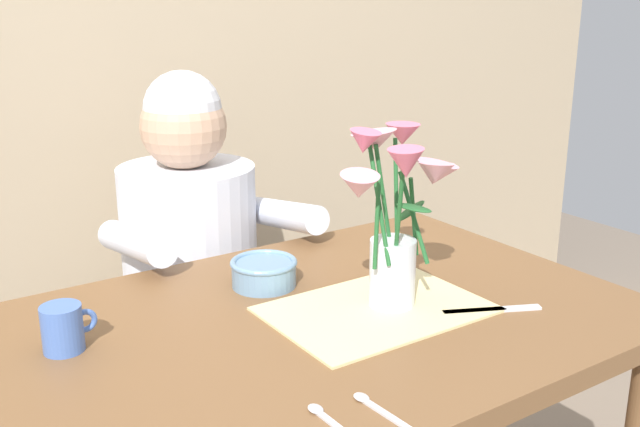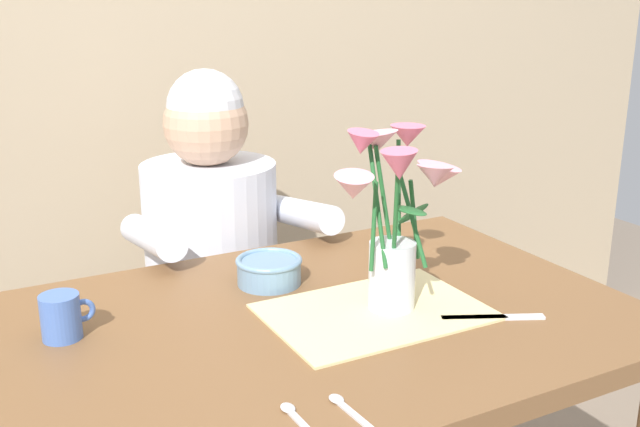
{
  "view_description": "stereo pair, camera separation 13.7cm",
  "coord_description": "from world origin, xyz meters",
  "px_view_note": "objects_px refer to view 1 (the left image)",
  "views": [
    {
      "loc": [
        -0.69,
        -1.04,
        1.32
      ],
      "look_at": [
        0.04,
        0.05,
        0.92
      ],
      "focal_mm": 41.7,
      "sensor_mm": 36.0,
      "label": 1
    },
    {
      "loc": [
        -0.57,
        -1.11,
        1.32
      ],
      "look_at": [
        0.04,
        0.05,
        0.92
      ],
      "focal_mm": 41.7,
      "sensor_mm": 36.0,
      "label": 2
    }
  ],
  "objects_px": {
    "seated_person": "(193,294)",
    "tea_cup": "(63,328)",
    "dinner_knife": "(492,310)",
    "ceramic_bowl": "(266,271)",
    "flower_vase": "(396,208)"
  },
  "relations": [
    {
      "from": "seated_person",
      "to": "tea_cup",
      "type": "distance_m",
      "value": 0.7
    },
    {
      "from": "dinner_knife",
      "to": "tea_cup",
      "type": "height_order",
      "value": "tea_cup"
    },
    {
      "from": "ceramic_bowl",
      "to": "tea_cup",
      "type": "height_order",
      "value": "tea_cup"
    },
    {
      "from": "dinner_knife",
      "to": "tea_cup",
      "type": "xyz_separation_m",
      "value": [
        -0.71,
        0.29,
        0.04
      ]
    },
    {
      "from": "seated_person",
      "to": "dinner_knife",
      "type": "bearing_deg",
      "value": -75.72
    },
    {
      "from": "ceramic_bowl",
      "to": "tea_cup",
      "type": "distance_m",
      "value": 0.43
    },
    {
      "from": "flower_vase",
      "to": "tea_cup",
      "type": "height_order",
      "value": "flower_vase"
    },
    {
      "from": "flower_vase",
      "to": "tea_cup",
      "type": "relative_size",
      "value": 3.72
    },
    {
      "from": "tea_cup",
      "to": "seated_person",
      "type": "bearing_deg",
      "value": 47.52
    },
    {
      "from": "flower_vase",
      "to": "dinner_knife",
      "type": "xyz_separation_m",
      "value": [
        0.14,
        -0.12,
        -0.19
      ]
    },
    {
      "from": "seated_person",
      "to": "flower_vase",
      "type": "relative_size",
      "value": 3.28
    },
    {
      "from": "flower_vase",
      "to": "dinner_knife",
      "type": "relative_size",
      "value": 1.82
    },
    {
      "from": "seated_person",
      "to": "tea_cup",
      "type": "relative_size",
      "value": 12.2
    },
    {
      "from": "seated_person",
      "to": "flower_vase",
      "type": "height_order",
      "value": "seated_person"
    },
    {
      "from": "flower_vase",
      "to": "tea_cup",
      "type": "xyz_separation_m",
      "value": [
        -0.57,
        0.17,
        -0.16
      ]
    }
  ]
}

